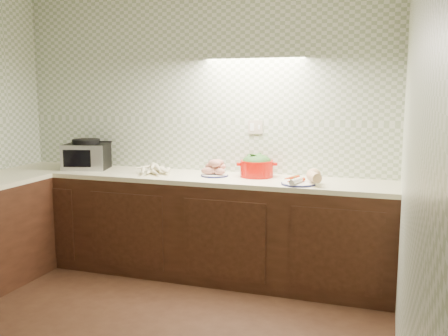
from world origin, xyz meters
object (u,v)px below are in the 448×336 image
(toaster_oven, at_px, (86,155))
(parsnip_pile, at_px, (156,170))
(veg_plate, at_px, (306,179))
(onion_bowl, at_px, (214,168))
(sweet_potato_plate, at_px, (215,169))
(dutch_oven, at_px, (257,166))

(toaster_oven, distance_m, parsnip_pile, 0.77)
(parsnip_pile, relative_size, veg_plate, 1.21)
(toaster_oven, xyz_separation_m, veg_plate, (2.12, -0.13, -0.09))
(onion_bowl, bearing_deg, parsnip_pile, -159.47)
(sweet_potato_plate, bearing_deg, dutch_oven, 11.37)
(parsnip_pile, relative_size, sweet_potato_plate, 1.76)
(sweet_potato_plate, relative_size, onion_bowl, 1.46)
(onion_bowl, bearing_deg, toaster_oven, -174.40)
(parsnip_pile, relative_size, dutch_oven, 1.15)
(sweet_potato_plate, distance_m, dutch_oven, 0.37)
(onion_bowl, height_order, dutch_oven, dutch_oven)
(toaster_oven, height_order, veg_plate, toaster_oven)
(onion_bowl, relative_size, dutch_oven, 0.45)
(parsnip_pile, xyz_separation_m, sweet_potato_plate, (0.54, 0.07, 0.03))
(sweet_potato_plate, height_order, dutch_oven, dutch_oven)
(onion_bowl, height_order, veg_plate, onion_bowl)
(dutch_oven, xyz_separation_m, veg_plate, (0.46, -0.22, -0.05))
(veg_plate, bearing_deg, onion_bowl, 163.53)
(parsnip_pile, distance_m, veg_plate, 1.36)
(veg_plate, bearing_deg, dutch_oven, 154.96)
(dutch_oven, height_order, veg_plate, dutch_oven)
(parsnip_pile, height_order, dutch_oven, dutch_oven)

